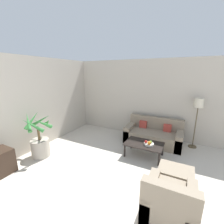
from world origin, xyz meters
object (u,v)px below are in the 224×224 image
at_px(orange_fruit, 149,143).
at_px(apple_green, 151,142).
at_px(potted_palm, 40,142).
at_px(floor_lamp, 198,108).
at_px(ottoman, 175,177).
at_px(apple_red, 146,142).
at_px(armchair, 169,203).
at_px(sofa_loveseat, 153,135).
at_px(fruit_bowl, 149,144).
at_px(coffee_table, 144,145).

bearing_deg(orange_fruit, apple_green, 78.80).
height_order(potted_palm, apple_green, potted_palm).
bearing_deg(floor_lamp, orange_fruit, -129.15).
bearing_deg(ottoman, apple_green, 131.82).
distance_m(apple_red, armchair, 1.76).
relative_size(sofa_loveseat, apple_red, 23.48).
bearing_deg(fruit_bowl, orange_fruit, -74.91).
xyz_separation_m(apple_red, ottoman, (0.82, -0.74, -0.28)).
relative_size(potted_palm, fruit_bowl, 4.80).
bearing_deg(sofa_loveseat, floor_lamp, 12.15).
distance_m(fruit_bowl, armchair, 1.74).
bearing_deg(sofa_loveseat, armchair, -72.88).
distance_m(sofa_loveseat, apple_green, 0.99).
height_order(armchair, ottoman, armchair).
distance_m(potted_palm, coffee_table, 2.84).
relative_size(floor_lamp, ottoman, 2.28).
bearing_deg(fruit_bowl, coffee_table, 168.70).
height_order(potted_palm, fruit_bowl, potted_palm).
relative_size(sofa_loveseat, floor_lamp, 1.16).
height_order(apple_red, orange_fruit, orange_fruit).
bearing_deg(coffee_table, armchair, -62.34).
bearing_deg(ottoman, potted_palm, -171.77).
height_order(sofa_loveseat, apple_green, sofa_loveseat).
height_order(floor_lamp, apple_red, floor_lamp).
distance_m(coffee_table, ottoman, 1.18).
bearing_deg(apple_green, potted_palm, -154.79).
bearing_deg(apple_red, orange_fruit, -28.11).
bearing_deg(coffee_table, orange_fruit, -32.79).
distance_m(orange_fruit, ottoman, 1.04).
bearing_deg(armchair, ottoman, 87.91).
xyz_separation_m(coffee_table, fruit_bowl, (0.13, -0.03, 0.07)).
bearing_deg(apple_red, potted_palm, -154.55).
relative_size(apple_red, orange_fruit, 0.86).
bearing_deg(coffee_table, apple_green, -1.85).
distance_m(sofa_loveseat, apple_red, 1.03).
xyz_separation_m(orange_fruit, armchair, (0.69, -1.51, -0.21)).
distance_m(floor_lamp, coffee_table, 1.96).
bearing_deg(sofa_loveseat, apple_green, -82.89).
height_order(sofa_loveseat, armchair, armchair).
height_order(coffee_table, apple_red, apple_red).
bearing_deg(apple_red, floor_lamp, 47.23).
bearing_deg(ottoman, coffee_table, 137.89).
height_order(coffee_table, orange_fruit, orange_fruit).
height_order(potted_palm, apple_red, potted_palm).
distance_m(fruit_bowl, apple_green, 0.07).
height_order(floor_lamp, orange_fruit, floor_lamp).
bearing_deg(sofa_loveseat, apple_red, -89.72).
relative_size(apple_green, ottoman, 0.11).
height_order(apple_red, armchair, armchair).
relative_size(floor_lamp, orange_fruit, 17.46).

